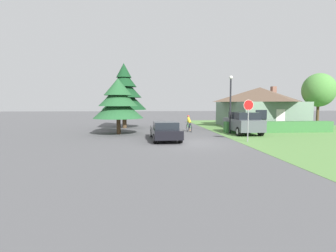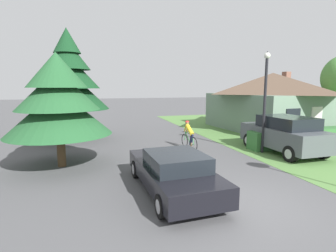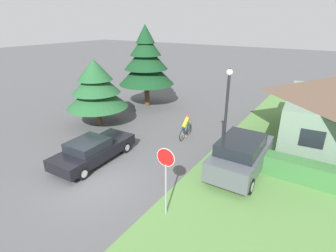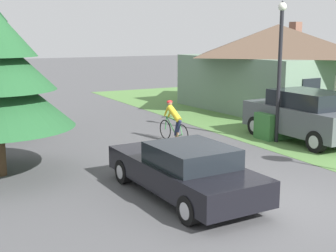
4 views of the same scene
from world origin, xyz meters
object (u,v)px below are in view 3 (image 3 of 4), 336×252
(sedan_left_lane, at_px, (93,150))
(cyclist, at_px, (186,127))
(conifer_tall_far, at_px, (146,62))
(conifer_tall_near, at_px, (96,87))
(parked_suv_right, at_px, (241,155))
(street_lamp, at_px, (226,110))
(stop_sign, at_px, (166,169))

(sedan_left_lane, bearing_deg, cyclist, -28.34)
(sedan_left_lane, bearing_deg, conifer_tall_far, 18.53)
(conifer_tall_near, relative_size, conifer_tall_far, 0.69)
(parked_suv_right, height_order, street_lamp, street_lamp)
(stop_sign, xyz_separation_m, street_lamp, (0.36, 4.75, 0.96))
(parked_suv_right, bearing_deg, stop_sign, 162.46)
(street_lamp, height_order, conifer_tall_near, street_lamp)
(stop_sign, bearing_deg, conifer_tall_far, -54.67)
(cyclist, bearing_deg, street_lamp, -125.40)
(parked_suv_right, bearing_deg, conifer_tall_near, 85.66)
(cyclist, height_order, conifer_tall_near, conifer_tall_near)
(street_lamp, relative_size, conifer_tall_near, 1.07)
(cyclist, bearing_deg, parked_suv_right, -122.22)
(sedan_left_lane, xyz_separation_m, street_lamp, (5.77, 3.40, 2.28))
(conifer_tall_far, bearing_deg, street_lamp, -32.67)
(parked_suv_right, height_order, stop_sign, stop_sign)
(stop_sign, xyz_separation_m, conifer_tall_near, (-9.00, 5.18, 0.77))
(street_lamp, bearing_deg, sedan_left_lane, -149.49)
(sedan_left_lane, distance_m, street_lamp, 7.08)
(street_lamp, bearing_deg, parked_suv_right, -15.60)
(conifer_tall_near, bearing_deg, conifer_tall_far, 89.26)
(cyclist, bearing_deg, sedan_left_lane, 148.21)
(street_lamp, bearing_deg, conifer_tall_far, 147.33)
(sedan_left_lane, height_order, cyclist, cyclist)
(cyclist, height_order, stop_sign, stop_sign)
(conifer_tall_near, bearing_deg, stop_sign, -29.93)
(parked_suv_right, relative_size, conifer_tall_far, 0.68)
(sedan_left_lane, bearing_deg, parked_suv_right, -67.39)
(parked_suv_right, height_order, conifer_tall_near, conifer_tall_near)
(parked_suv_right, bearing_deg, sedan_left_lane, 114.29)
(conifer_tall_far, bearing_deg, conifer_tall_near, -90.74)
(stop_sign, xyz_separation_m, conifer_tall_far, (-8.93, 10.70, 1.77))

